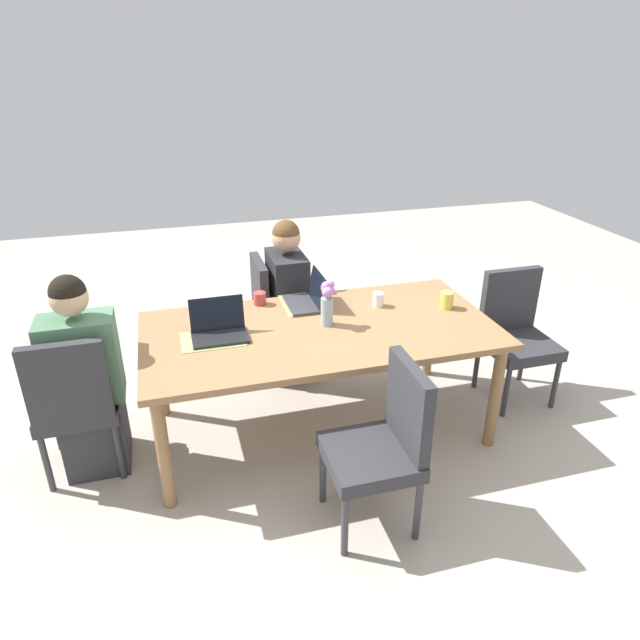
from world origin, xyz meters
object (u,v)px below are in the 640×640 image
object	(u,v)px
coffee_mug_near_left	(378,300)
coffee_mug_near_right	(260,298)
chair_head_right_left_near	(75,399)
person_head_right_left_near	(87,386)
flower_vase	(327,300)
laptop_head_right_left_near	(219,330)
chair_near_left_mid	(276,311)
coffee_mug_centre_left	(447,300)
dining_table	(320,338)
chair_far_left_far	(385,439)
laptop_near_left_mid	(308,299)
chair_head_left_right_near	(515,329)
person_near_left_mid	(288,310)

from	to	relation	value
coffee_mug_near_left	coffee_mug_near_right	size ratio (longest dim) A/B	1.10
chair_head_right_left_near	person_head_right_left_near	size ratio (longest dim) A/B	0.75
flower_vase	laptop_head_right_left_near	distance (m)	0.66
chair_near_left_mid	coffee_mug_centre_left	world-z (taller)	chair_near_left_mid
flower_vase	laptop_head_right_left_near	xyz separation A→B (m)	(0.65, -0.02, -0.12)
coffee_mug_near_right	coffee_mug_centre_left	distance (m)	1.21
flower_vase	dining_table	bearing A→B (deg)	26.71
chair_near_left_mid	dining_table	bearing A→B (deg)	97.41
chair_far_left_far	laptop_near_left_mid	distance (m)	1.21
chair_head_left_right_near	laptop_near_left_mid	bearing A→B (deg)	-11.35
flower_vase	person_near_left_mid	bearing A→B (deg)	-83.44
chair_head_left_right_near	laptop_near_left_mid	xyz separation A→B (m)	(1.40, -0.28, 0.28)
chair_head_right_left_near	chair_near_left_mid	world-z (taller)	same
dining_table	coffee_mug_centre_left	distance (m)	0.87
laptop_head_right_left_near	dining_table	bearing A→B (deg)	175.66
laptop_near_left_mid	chair_head_left_right_near	bearing A→B (deg)	168.65
person_head_right_left_near	chair_head_left_right_near	size ratio (longest dim) A/B	1.33
person_head_right_left_near	flower_vase	world-z (taller)	person_head_right_left_near
dining_table	laptop_head_right_left_near	bearing A→B (deg)	-4.34
chair_head_right_left_near	person_head_right_left_near	distance (m)	0.10
person_near_left_mid	coffee_mug_near_right	bearing A→B (deg)	50.77
laptop_near_left_mid	coffee_mug_near_left	distance (m)	0.46
chair_near_left_mid	coffee_mug_near_right	distance (m)	0.50
laptop_near_left_mid	coffee_mug_centre_left	world-z (taller)	laptop_near_left_mid
coffee_mug_near_left	flower_vase	bearing A→B (deg)	23.84
chair_near_left_mid	chair_head_left_right_near	xyz separation A→B (m)	(-1.52, 0.75, 0.00)
chair_head_right_left_near	flower_vase	size ratio (longest dim) A/B	3.19
laptop_head_right_left_near	person_head_right_left_near	bearing A→B (deg)	0.41
chair_far_left_far	laptop_head_right_left_near	world-z (taller)	laptop_head_right_left_near
person_head_right_left_near	chair_far_left_far	xyz separation A→B (m)	(-1.45, 0.87, -0.03)
person_head_right_left_near	laptop_head_right_left_near	world-z (taller)	person_head_right_left_near
chair_head_left_right_near	coffee_mug_near_right	distance (m)	1.76
chair_far_left_far	chair_head_left_right_near	size ratio (longest dim) A/B	1.00
chair_head_left_right_near	coffee_mug_centre_left	world-z (taller)	chair_head_left_right_near
dining_table	chair_near_left_mid	size ratio (longest dim) A/B	2.34
dining_table	person_near_left_mid	world-z (taller)	person_near_left_mid
chair_far_left_far	chair_head_left_right_near	distance (m)	1.59
coffee_mug_near_left	laptop_near_left_mid	bearing A→B (deg)	-17.63
laptop_head_right_left_near	laptop_near_left_mid	size ratio (longest dim) A/B	1.00
person_near_left_mid	coffee_mug_centre_left	size ratio (longest dim) A/B	10.98
dining_table	laptop_near_left_mid	distance (m)	0.36
laptop_head_right_left_near	laptop_near_left_mid	world-z (taller)	laptop_head_right_left_near
chair_far_left_far	flower_vase	xyz separation A→B (m)	(0.05, -0.86, 0.40)
chair_far_left_far	laptop_head_right_left_near	size ratio (longest dim) A/B	2.81
laptop_head_right_left_near	flower_vase	bearing A→B (deg)	178.35
chair_head_left_right_near	coffee_mug_near_right	size ratio (longest dim) A/B	10.91
dining_table	chair_head_left_right_near	bearing A→B (deg)	-177.61
laptop_head_right_left_near	coffee_mug_near_left	size ratio (longest dim) A/B	3.51
chair_near_left_mid	chair_far_left_far	world-z (taller)	same
person_near_left_mid	coffee_mug_centre_left	distance (m)	1.16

